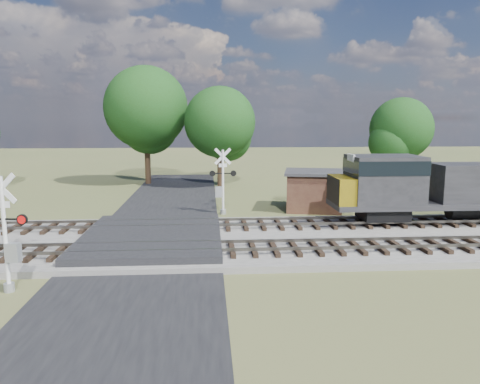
{
  "coord_description": "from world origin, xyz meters",
  "views": [
    {
      "loc": [
        2.91,
        -23.26,
        6.49
      ],
      "look_at": [
        4.65,
        2.0,
        2.46
      ],
      "focal_mm": 35.0,
      "sensor_mm": 36.0,
      "label": 1
    }
  ],
  "objects": [
    {
      "name": "crossing_panel",
      "position": [
        0.0,
        0.5,
        0.32
      ],
      "size": [
        7.0,
        9.0,
        0.62
      ],
      "primitive_type": "cube",
      "color": "#262628",
      "rests_on": "ground"
    },
    {
      "name": "treeline",
      "position": [
        6.59,
        20.87,
        6.46
      ],
      "size": [
        80.0,
        12.18,
        11.46
      ],
      "color": "black",
      "rests_on": "ground"
    },
    {
      "name": "ballast_bed",
      "position": [
        10.0,
        0.5,
        0.15
      ],
      "size": [
        140.0,
        10.0,
        0.3
      ],
      "primitive_type": "cube",
      "color": "gray",
      "rests_on": "ground"
    },
    {
      "name": "crossing_signal_far",
      "position": [
        3.81,
        7.99,
        1.88
      ],
      "size": [
        1.82,
        0.39,
        4.51
      ],
      "rotation": [
        0.0,
        0.0,
        3.16
      ],
      "color": "silver",
      "rests_on": "ground"
    },
    {
      "name": "track_near",
      "position": [
        3.12,
        -2.0,
        0.41
      ],
      "size": [
        140.0,
        2.6,
        0.33
      ],
      "color": "black",
      "rests_on": "ballast_bed"
    },
    {
      "name": "track_far",
      "position": [
        3.12,
        3.0,
        0.41
      ],
      "size": [
        140.0,
        2.6,
        0.33
      ],
      "color": "black",
      "rests_on": "ballast_bed"
    },
    {
      "name": "crossing_signal_near",
      "position": [
        -4.53,
        -5.88,
        1.88
      ],
      "size": [
        1.82,
        0.45,
        4.53
      ],
      "rotation": [
        0.0,
        0.0,
        -0.17
      ],
      "color": "silver",
      "rests_on": "ground"
    },
    {
      "name": "road",
      "position": [
        0.0,
        0.0,
        0.04
      ],
      "size": [
        7.0,
        60.0,
        0.08
      ],
      "primitive_type": "cube",
      "color": "black",
      "rests_on": "ground"
    },
    {
      "name": "equipment_shed",
      "position": [
        10.4,
        9.12,
        1.41
      ],
      "size": [
        4.82,
        4.82,
        2.78
      ],
      "rotation": [
        0.0,
        0.0,
        -0.2
      ],
      "color": "#41231C",
      "rests_on": "ground"
    },
    {
      "name": "ground",
      "position": [
        0.0,
        0.0,
        0.0
      ],
      "size": [
        160.0,
        160.0,
        0.0
      ],
      "primitive_type": "plane",
      "color": "#4A542D",
      "rests_on": "ground"
    }
  ]
}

